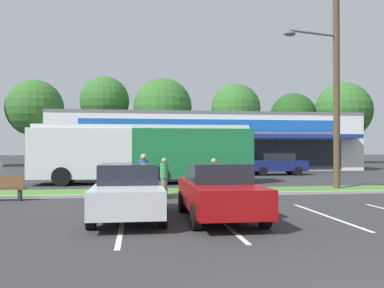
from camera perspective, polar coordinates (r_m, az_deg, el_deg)
grass_median at (r=18.45m, az=2.03°, el=-6.55°), size 56.00×2.20×0.12m
curb_lip at (r=17.25m, az=2.71°, el=-6.96°), size 56.00×0.24×0.12m
parking_stripe_0 at (r=10.65m, az=-9.72°, el=-11.23°), size 0.12×4.80×0.01m
parking_stripe_1 at (r=10.97m, az=4.51°, el=-10.91°), size 0.12×4.80×0.01m
parking_stripe_2 at (r=12.75m, az=18.17°, el=-9.44°), size 0.12×4.80×0.01m
storefront_building at (r=40.87m, az=1.19°, el=0.24°), size 27.46×13.94×5.15m
tree_left at (r=49.23m, az=-20.92°, el=4.65°), size 6.29×6.29×9.61m
tree_mid_left at (r=50.96m, az=-12.01°, el=5.83°), size 5.91×5.91×10.66m
tree_mid at (r=49.34m, az=-4.06°, el=5.07°), size 6.95×6.95×10.35m
tree_mid_right at (r=48.27m, az=6.07°, el=4.90°), size 5.73×5.73×9.50m
tree_right at (r=53.28m, az=13.86°, el=3.74°), size 5.76×5.76×8.90m
tree_far_right at (r=58.10m, az=20.23°, el=4.35°), size 7.43×7.43×10.68m
utility_pole at (r=20.48m, az=19.06°, el=8.94°), size 3.16×2.36×10.02m
city_bus at (r=23.20m, az=-6.79°, el=-1.11°), size 12.14×2.76×3.25m
bus_stop_bench at (r=16.99m, az=-24.77°, el=-5.50°), size 1.60×0.45×0.95m
car_1 at (r=31.19m, az=11.71°, el=-2.73°), size 4.24×1.90×1.61m
car_2 at (r=11.58m, az=3.69°, el=-6.45°), size 1.92×4.66×1.55m
car_3 at (r=11.82m, az=-8.80°, el=-6.38°), size 1.94×4.79×1.53m
pedestrian_near_bench at (r=16.58m, az=-3.88°, el=-4.66°), size 0.32×0.32×1.59m
pedestrian_by_pole at (r=15.72m, az=3.05°, el=-4.88°), size 0.32×0.32×1.59m
pedestrian_mid at (r=15.52m, az=-6.72°, el=-4.60°), size 0.36×0.36×1.77m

